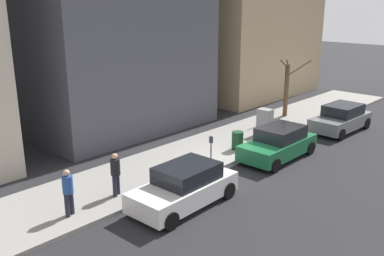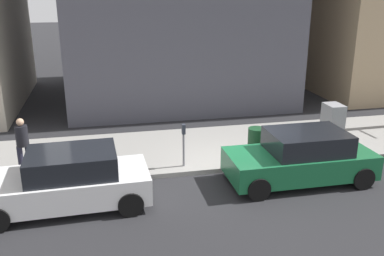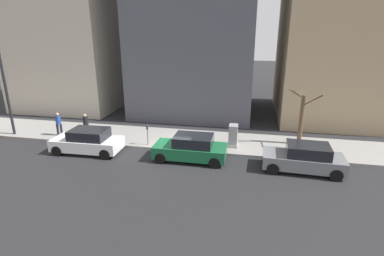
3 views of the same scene
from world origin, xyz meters
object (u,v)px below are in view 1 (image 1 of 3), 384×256
parking_meter (211,148)px  pedestrian_midblock (68,190)px  parked_car_green (279,143)px  parked_car_white (185,186)px  bare_tree (287,88)px  trash_bin (237,141)px  utility_box (265,122)px  pedestrian_near_meter (116,172)px  parked_car_grey (341,118)px

parking_meter → pedestrian_midblock: bearing=85.8°
parked_car_green → parked_car_white: 6.51m
parked_car_green → parked_car_white: bearing=91.2°
pedestrian_midblock → parked_car_white: bearing=127.3°
parking_meter → bare_tree: (2.12, -9.68, 0.94)m
parked_car_green → parking_meter: size_ratio=3.11×
trash_bin → utility_box: bearing=-82.2°
parked_car_white → pedestrian_near_meter: size_ratio=2.56×
trash_bin → pedestrian_near_meter: (0.16, 7.22, 0.49)m
parked_car_grey → pedestrian_near_meter: pedestrian_near_meter is taller
parked_car_grey → bare_tree: 3.96m
utility_box → pedestrian_near_meter: 10.16m
parked_car_green → bare_tree: bearing=-61.4°
parked_car_green → bare_tree: bare_tree is taller
parked_car_grey → pedestrian_near_meter: 14.32m
parked_car_grey → parked_car_green: bearing=90.5°
bare_tree → parked_car_white: bearing=106.0°
parking_meter → parked_car_white: bearing=115.9°
parked_car_green → parked_car_grey: bearing=-91.9°
parked_car_green → bare_tree: (3.58, -6.51, 1.19)m
utility_box → parked_car_green: bearing=135.3°
utility_box → pedestrian_near_meter: pedestrian_near_meter is taller
parked_car_grey → pedestrian_near_meter: bearing=83.2°
parked_car_white → bare_tree: (3.74, -13.02, 1.19)m
parked_car_grey → bare_tree: (3.77, -0.25, 1.19)m
parked_car_grey → utility_box: 4.70m
bare_tree → pedestrian_midblock: bearing=95.6°
bare_tree → trash_bin: 7.48m
parked_car_green → trash_bin: 2.02m
utility_box → pedestrian_near_meter: bearing=91.4°
pedestrian_near_meter → parked_car_green: bearing=139.5°
parked_car_white → utility_box: 9.12m
bare_tree → pedestrian_near_meter: bare_tree is taller
parking_meter → bare_tree: bare_tree is taller
parking_meter → pedestrian_midblock: (0.50, 6.75, 0.11)m
bare_tree → trash_bin: bearing=103.1°
bare_tree → parking_meter: bearing=102.4°
parked_car_green → utility_box: (2.31, -2.28, 0.11)m
utility_box → pedestrian_near_meter: (-0.24, 10.16, 0.24)m
parked_car_green → pedestrian_near_meter: (2.06, 7.88, 0.35)m
parked_car_grey → parking_meter: 9.58m
parked_car_green → utility_box: 3.24m
parked_car_white → bare_tree: 13.60m
parked_car_grey → parked_car_green: (0.19, 6.26, 0.00)m
parked_car_grey → parked_car_white: same height
parked_car_grey → utility_box: utility_box is taller
parked_car_grey → parked_car_green: size_ratio=1.01×
parking_meter → bare_tree: size_ratio=0.37×
parked_car_green → parked_car_white: size_ratio=0.99×
trash_bin → parked_car_green: bearing=-161.1°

